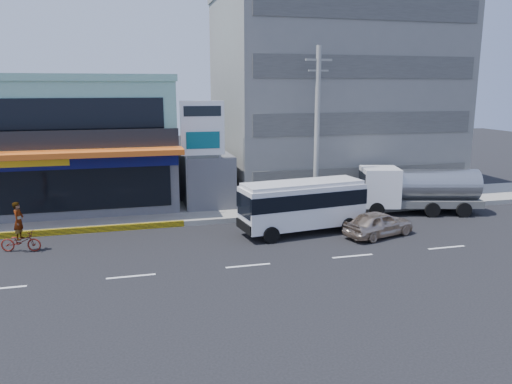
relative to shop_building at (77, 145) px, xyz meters
The scene contains 12 objects.
ground 16.57m from the shop_building, 60.16° to the right, with size 120.00×120.00×0.00m, color black.
sidewalk 14.27m from the shop_building, 18.88° to the right, with size 70.00×5.00×0.30m, color gray.
shop_building is the anchor object (origin of this frame).
concrete_building 18.28m from the shop_building, ahead, with size 16.00×12.00×14.00m, color slate.
gap_structure 8.53m from the shop_building, 13.67° to the right, with size 3.00×6.00×3.50m, color #4F4E54.
satellite_dish 8.54m from the shop_building, 20.21° to the right, with size 1.50×1.50×0.15m, color slate.
billboard 8.92m from the shop_building, 32.32° to the right, with size 2.60×0.18×6.90m.
utility_pole_near 15.50m from the shop_building, 25.06° to the right, with size 1.60×0.30×10.00m.
minibus 15.64m from the shop_building, 39.13° to the right, with size 6.90×3.05×2.79m.
sedan 19.64m from the shop_building, 35.96° to the right, with size 1.61×4.00×1.36m, color beige.
tanker_truck 21.69m from the shop_building, 20.31° to the right, with size 7.51×3.87×2.84m.
motorcycle_rider 10.05m from the shop_building, 102.16° to the right, with size 1.99×1.06×2.42m.
Camera 1 is at (-4.89, -20.16, 7.73)m, focal length 35.00 mm.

